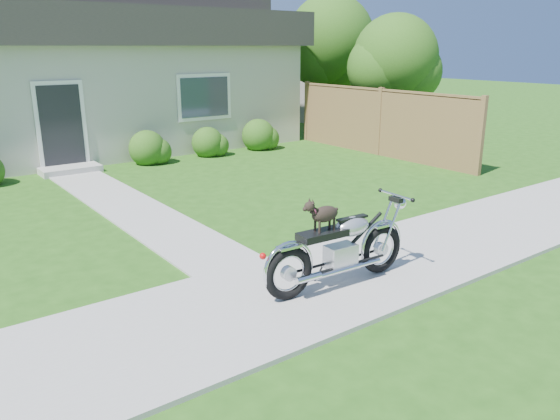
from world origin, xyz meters
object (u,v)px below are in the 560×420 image
Objects in this scene: house at (80,75)px; potted_plant_right at (154,148)px; tree_near at (400,61)px; motorcycle_with_dog at (340,247)px; tree_far at (334,44)px; fence at (380,122)px.

potted_plant_right is (0.68, -3.44, -1.77)m from house.
motorcycle_with_dog is (-8.74, -6.93, -1.98)m from tree_near.
tree_far is at bearing 82.23° from tree_near.
tree_far is at bearing 63.55° from fence.
tree_far is (0.48, 3.55, 0.53)m from tree_near.
tree_near is at bearing 28.38° from fence.
tree_near is 7.90m from potted_plant_right.
house reaches higher than fence.
house is 5.66× the size of motorcycle_with_dog.
fence is 9.21m from motorcycle_with_dog.
fence is 8.44× the size of potted_plant_right.
house is at bearing 168.41° from tree_far.
tree_near is 3.62m from tree_far.
fence is 6.30m from potted_plant_right.
potted_plant_right is at bearing -167.83° from tree_far.
fence is at bearing 43.94° from motorcycle_with_dog.
fence is (6.30, -6.24, -1.22)m from house.
house is at bearing 135.26° from fence.
motorcycle_with_dog is at bearing -141.61° from tree_near.
tree_near is at bearing -14.12° from potted_plant_right.
tree_near is 0.83× the size of tree_far.
tree_near reaches higher than fence.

